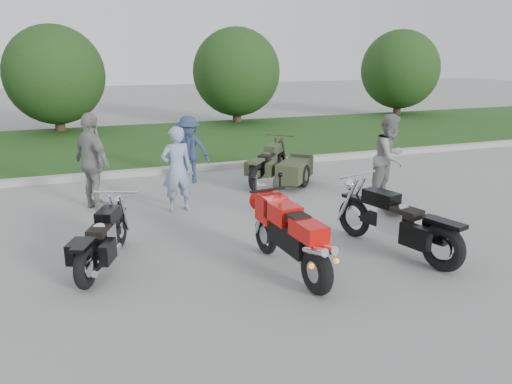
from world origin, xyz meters
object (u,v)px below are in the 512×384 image
object	(u,v)px
cruiser_left	(102,242)
cruiser_right	(401,225)
person_stripe	(177,169)
person_grey	(390,157)
sportbike_red	(291,234)
person_denim	(189,150)
cruiser_sidecar	(283,168)
person_back	(93,162)

from	to	relation	value
cruiser_left	cruiser_right	bearing A→B (deg)	9.08
person_stripe	person_grey	distance (m)	4.45
cruiser_right	person_grey	xyz separation A→B (m)	(1.58, 2.63, 0.44)
sportbike_red	person_grey	bearing A→B (deg)	32.54
cruiser_left	person_denim	xyz separation A→B (m)	(2.29, 4.40, 0.40)
person_stripe	cruiser_left	bearing A→B (deg)	50.62
cruiser_left	person_denim	bearing A→B (deg)	85.05
cruiser_left	person_stripe	xyz separation A→B (m)	(1.58, 2.32, 0.44)
person_grey	person_stripe	bearing A→B (deg)	143.46
cruiser_sidecar	person_back	size ratio (longest dim) A/B	1.07
person_stripe	person_back	xyz separation A→B (m)	(-1.53, 0.69, 0.12)
cruiser_right	person_grey	size ratio (longest dim) A/B	1.30
cruiser_sidecar	person_denim	world-z (taller)	person_denim
person_stripe	person_back	distance (m)	1.68
sportbike_red	cruiser_sidecar	bearing A→B (deg)	62.91
cruiser_sidecar	person_grey	size ratio (longest dim) A/B	1.13
cruiser_left	person_stripe	distance (m)	2.84
person_denim	person_grey	bearing A→B (deg)	-4.42
cruiser_right	cruiser_sidecar	distance (m)	4.44
cruiser_left	cruiser_sidecar	xyz separation A→B (m)	(4.30, 3.39, 0.01)
sportbike_red	cruiser_sidecar	distance (m)	4.84
sportbike_red	person_denim	world-z (taller)	person_denim
cruiser_sidecar	sportbike_red	bearing A→B (deg)	-70.15
cruiser_left	cruiser_sidecar	world-z (taller)	cruiser_sidecar
sportbike_red	person_back	xyz separation A→B (m)	(-2.45, 4.11, 0.37)
cruiser_left	person_stripe	world-z (taller)	person_stripe
person_denim	person_back	world-z (taller)	person_back
person_grey	person_denim	bearing A→B (deg)	115.58
cruiser_sidecar	person_stripe	bearing A→B (deg)	-116.89
cruiser_left	cruiser_right	xyz separation A→B (m)	(4.39, -1.05, 0.07)
person_denim	person_back	xyz separation A→B (m)	(-2.23, -1.39, 0.17)
person_grey	person_denim	size ratio (longest dim) A/B	1.14
sportbike_red	person_back	size ratio (longest dim) A/B	1.10
cruiser_sidecar	person_stripe	size ratio (longest dim) A/B	1.22
person_back	person_stripe	bearing A→B (deg)	-141.71
person_stripe	person_back	bearing A→B (deg)	-29.46
cruiser_right	person_back	bearing A→B (deg)	121.01
person_denim	person_back	bearing A→B (deg)	-115.12
sportbike_red	cruiser_right	xyz separation A→B (m)	(1.88, 0.05, -0.12)
cruiser_left	cruiser_right	size ratio (longest dim) A/B	0.82
cruiser_sidecar	person_denim	distance (m)	2.29
cruiser_left	person_grey	bearing A→B (deg)	37.36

